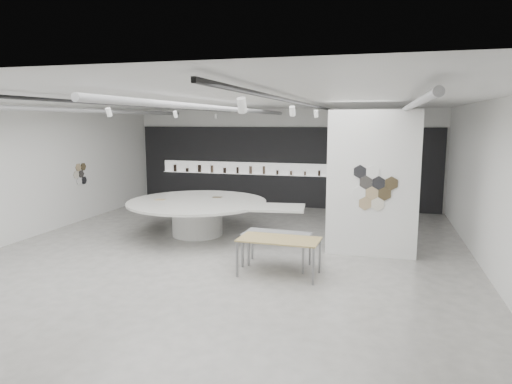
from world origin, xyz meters
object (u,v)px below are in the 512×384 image
(sample_table_wood, at_px, (279,241))
(kitchen_counter, at_px, (374,201))
(partition_column, at_px, (372,184))
(display_island, at_px, (200,213))
(sample_table_stone, at_px, (277,236))

(sample_table_wood, distance_m, kitchen_counter, 7.81)
(sample_table_wood, relative_size, kitchen_counter, 1.08)
(partition_column, xyz_separation_m, display_island, (-4.87, 0.76, -1.13))
(display_island, xyz_separation_m, kitchen_counter, (4.87, 4.75, -0.21))
(kitchen_counter, bearing_deg, sample_table_stone, -103.60)
(partition_column, relative_size, sample_table_stone, 2.31)
(sample_table_stone, bearing_deg, display_island, 141.45)
(sample_table_wood, height_order, sample_table_stone, sample_table_wood)
(display_island, bearing_deg, partition_column, -15.65)
(partition_column, distance_m, sample_table_stone, 2.76)
(partition_column, distance_m, kitchen_counter, 5.67)
(display_island, height_order, kitchen_counter, kitchen_counter)
(sample_table_wood, bearing_deg, sample_table_stone, 107.75)
(partition_column, distance_m, display_island, 5.06)
(sample_table_wood, xyz_separation_m, kitchen_counter, (1.87, 7.58, -0.30))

